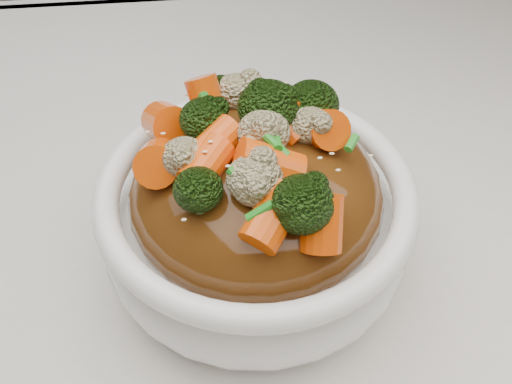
{
  "coord_description": "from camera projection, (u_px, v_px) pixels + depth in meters",
  "views": [
    {
      "loc": [
        -0.01,
        -0.29,
        1.11
      ],
      "look_at": [
        0.02,
        -0.01,
        0.82
      ],
      "focal_mm": 42.0,
      "sensor_mm": 36.0,
      "label": 1
    }
  ],
  "objects": [
    {
      "name": "scallions",
      "position": [
        256.0,
        122.0,
        0.36
      ],
      "size": [
        0.15,
        0.15,
        0.02
      ],
      "primitive_type": null,
      "rotation": [
        0.0,
        0.0,
        -0.22
      ],
      "color": "#228B20",
      "rests_on": "sauce_base"
    },
    {
      "name": "tablecloth",
      "position": [
        227.0,
        264.0,
        0.47
      ],
      "size": [
        1.2,
        0.8,
        0.04
      ],
      "primitive_type": "cube",
      "color": "silver",
      "rests_on": "dining_table"
    },
    {
      "name": "carrots",
      "position": [
        256.0,
        124.0,
        0.36
      ],
      "size": [
        0.2,
        0.2,
        0.05
      ],
      "primitive_type": null,
      "rotation": [
        0.0,
        0.0,
        -0.22
      ],
      "color": "#EB4F07",
      "rests_on": "sauce_base"
    },
    {
      "name": "sauce_base",
      "position": [
        256.0,
        195.0,
        0.4
      ],
      "size": [
        0.2,
        0.2,
        0.09
      ],
      "primitive_type": "ellipsoid",
      "rotation": [
        0.0,
        0.0,
        -0.22
      ],
      "color": "#4C290D",
      "rests_on": "bowl"
    },
    {
      "name": "cauliflower",
      "position": [
        256.0,
        128.0,
        0.36
      ],
      "size": [
        0.2,
        0.2,
        0.04
      ],
      "primitive_type": null,
      "rotation": [
        0.0,
        0.0,
        -0.22
      ],
      "color": "tan",
      "rests_on": "sauce_base"
    },
    {
      "name": "sesame_seeds",
      "position": [
        256.0,
        122.0,
        0.36
      ],
      "size": [
        0.18,
        0.18,
        0.01
      ],
      "primitive_type": null,
      "rotation": [
        0.0,
        0.0,
        -0.22
      ],
      "color": "beige",
      "rests_on": "sauce_base"
    },
    {
      "name": "bowl",
      "position": [
        256.0,
        224.0,
        0.42
      ],
      "size": [
        0.25,
        0.25,
        0.08
      ],
      "primitive_type": null,
      "rotation": [
        0.0,
        0.0,
        -0.22
      ],
      "color": "white",
      "rests_on": "tablecloth"
    },
    {
      "name": "broccoli",
      "position": [
        256.0,
        125.0,
        0.36
      ],
      "size": [
        0.2,
        0.2,
        0.04
      ],
      "primitive_type": null,
      "rotation": [
        0.0,
        0.0,
        -0.22
      ],
      "color": "black",
      "rests_on": "sauce_base"
    }
  ]
}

